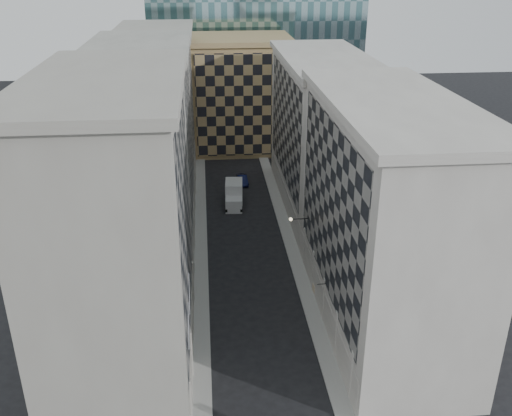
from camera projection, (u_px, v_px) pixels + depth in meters
sidewalk_west at (201, 248)px, 65.86m from camera, size 1.50×100.00×0.15m
sidewalk_east at (291, 244)px, 66.74m from camera, size 1.50×100.00×0.15m
bldg_left_a at (122, 233)px, 43.31m from camera, size 10.80×22.80×23.70m
bldg_left_b at (146, 149)px, 63.51m from camera, size 10.80×22.80×22.70m
bldg_left_c at (159, 105)px, 83.70m from camera, size 10.80×22.80×21.70m
bldg_right_a at (383, 217)px, 49.39m from camera, size 10.80×26.80×20.70m
bldg_right_b at (322, 133)px, 74.12m from camera, size 10.80×28.80×19.70m
tan_block at (241, 93)px, 97.07m from camera, size 16.80×14.80×18.80m
flagpoles_left at (189, 309)px, 40.75m from camera, size 0.10×6.33×2.33m
bracket_lamp at (293, 219)px, 58.71m from camera, size 1.98×0.36×0.36m
box_truck at (234, 195)px, 76.95m from camera, size 2.66×5.75×3.08m
dark_car at (242, 180)px, 84.19m from camera, size 1.65×4.05×1.31m
shop_sign at (314, 288)px, 51.08m from camera, size 1.15×0.69×0.77m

